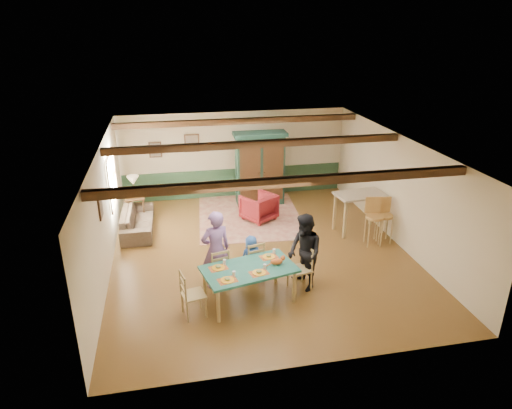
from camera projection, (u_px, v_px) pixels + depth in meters
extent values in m
plane|color=brown|center=(260.00, 252.00, 11.13)|extent=(8.00, 8.00, 0.00)
cube|color=beige|center=(234.00, 155.00, 14.26)|extent=(7.00, 0.02, 2.70)
cube|color=beige|center=(104.00, 213.00, 9.98)|extent=(0.02, 8.00, 2.70)
cube|color=beige|center=(399.00, 191.00, 11.26)|extent=(0.02, 8.00, 2.70)
cube|color=white|center=(261.00, 144.00, 10.11)|extent=(7.00, 8.00, 0.02)
cube|color=#213D26|center=(235.00, 182.00, 14.58)|extent=(6.95, 0.03, 0.90)
cube|color=black|center=(288.00, 182.00, 8.06)|extent=(6.95, 0.16, 0.16)
cube|color=black|center=(257.00, 144.00, 10.51)|extent=(6.95, 0.16, 0.16)
cube|color=black|center=(239.00, 121.00, 12.87)|extent=(6.95, 0.16, 0.16)
imported|color=#805A9B|center=(216.00, 250.00, 9.41)|extent=(0.70, 0.54, 1.72)
imported|color=black|center=(305.00, 253.00, 9.38)|extent=(0.79, 0.92, 1.65)
imported|color=#254C95|center=(251.00, 257.00, 9.85)|extent=(0.55, 0.42, 1.00)
cube|color=beige|center=(249.00, 216.00, 13.17)|extent=(3.13, 3.62, 0.01)
cube|color=#122E24|center=(260.00, 169.00, 13.73)|extent=(1.58, 0.65, 2.22)
imported|color=#541018|center=(259.00, 207.00, 12.82)|extent=(1.14, 1.15, 0.76)
imported|color=#43372A|center=(138.00, 221.00, 12.17)|extent=(0.83, 2.03, 0.59)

